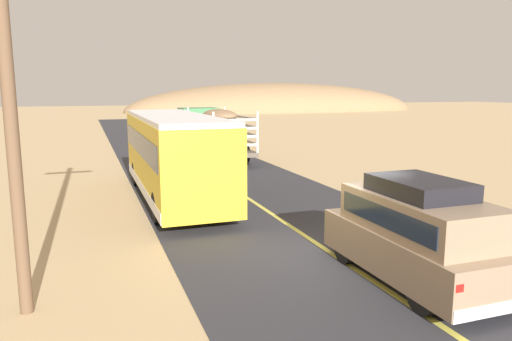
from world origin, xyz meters
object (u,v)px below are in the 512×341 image
(power_pole_near, at_px, (9,95))
(suv_near, at_px, (416,231))
(car_far, at_px, (165,124))
(bus, at_px, (174,154))
(livestock_truck, at_px, (206,127))

(power_pole_near, bearing_deg, suv_near, -9.17)
(car_far, bearing_deg, bus, -98.23)
(power_pole_near, bearing_deg, bus, 63.01)
(livestock_truck, height_order, car_far, livestock_truck)
(suv_near, distance_m, livestock_truck, 21.96)
(livestock_truck, relative_size, car_far, 2.10)
(suv_near, height_order, power_pole_near, power_pole_near)
(livestock_truck, bearing_deg, suv_near, -92.01)
(suv_near, xyz_separation_m, livestock_truck, (0.77, 21.94, 0.64))
(livestock_truck, relative_size, power_pole_near, 1.28)
(bus, distance_m, car_far, 26.25)
(bus, height_order, power_pole_near, power_pole_near)
(livestock_truck, distance_m, bus, 12.88)
(livestock_truck, height_order, bus, bus)
(suv_near, bearing_deg, bus, 109.62)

